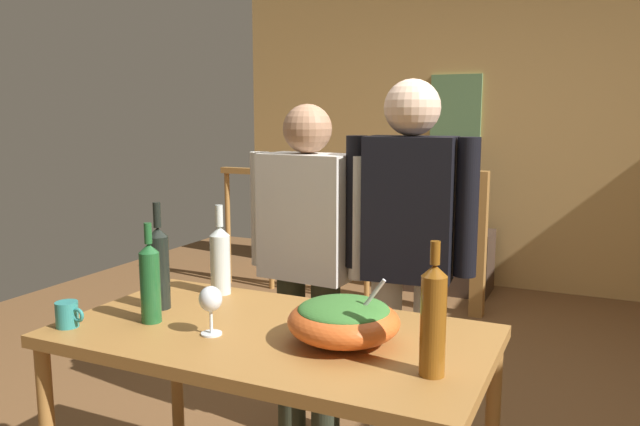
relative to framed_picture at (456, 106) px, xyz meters
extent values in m
cube|color=tan|center=(0.56, 0.06, -0.23)|extent=(5.17, 0.10, 2.65)
cube|color=#628F5C|center=(0.00, 0.00, 0.00)|extent=(0.44, 0.03, 0.54)
cylinder|color=#9E6B33|center=(-1.77, -0.88, -1.06)|extent=(0.04, 0.04, 0.98)
cylinder|color=#9E6B33|center=(-1.34, -0.88, -1.06)|extent=(0.04, 0.04, 0.98)
cylinder|color=#9E6B33|center=(-0.90, -0.88, -1.06)|extent=(0.04, 0.04, 0.98)
cylinder|color=#9E6B33|center=(-0.47, -0.88, -1.06)|extent=(0.04, 0.04, 0.98)
cylinder|color=#9E6B33|center=(-0.03, -0.88, -1.06)|extent=(0.04, 0.04, 0.98)
cylinder|color=#9E6B33|center=(0.40, -0.88, -1.06)|extent=(0.04, 0.04, 0.98)
cube|color=#9E6B33|center=(-0.69, -0.88, -0.55)|extent=(2.26, 0.07, 0.05)
cube|color=#9E6B33|center=(0.40, -0.88, -1.01)|extent=(0.10, 0.10, 1.08)
cube|color=#38281E|center=(-0.05, -0.29, -1.29)|extent=(0.90, 0.40, 0.52)
cube|color=black|center=(-0.05, -0.29, -1.02)|extent=(0.20, 0.12, 0.02)
cylinder|color=black|center=(-0.05, -0.29, -0.97)|extent=(0.03, 0.03, 0.08)
cube|color=black|center=(-0.05, -0.32, -0.75)|extent=(0.63, 0.06, 0.36)
cube|color=black|center=(-0.05, -0.35, -0.75)|extent=(0.58, 0.01, 0.33)
cube|color=#9E6B33|center=(0.27, -3.74, -0.77)|extent=(1.39, 0.75, 0.04)
cylinder|color=#9E6B33|center=(-0.38, -3.41, -1.17)|extent=(0.05, 0.05, 0.76)
ellipsoid|color=#DB5B23|center=(0.52, -3.74, -0.69)|extent=(0.34, 0.34, 0.13)
ellipsoid|color=#38702D|center=(0.52, -3.74, -0.65)|extent=(0.28, 0.28, 0.06)
cylinder|color=silver|center=(0.59, -3.74, -0.63)|extent=(0.13, 0.01, 0.18)
cylinder|color=silver|center=(0.12, -3.86, -0.75)|extent=(0.07, 0.07, 0.01)
cylinder|color=silver|center=(0.12, -3.86, -0.71)|extent=(0.01, 0.01, 0.08)
ellipsoid|color=silver|center=(0.12, -3.86, -0.64)|extent=(0.07, 0.07, 0.08)
cylinder|color=black|center=(-0.20, -3.71, -0.62)|extent=(0.07, 0.07, 0.26)
cone|color=black|center=(-0.20, -3.71, -0.47)|extent=(0.07, 0.07, 0.03)
cylinder|color=black|center=(-0.20, -3.71, -0.41)|extent=(0.03, 0.03, 0.09)
cylinder|color=#1E5628|center=(-0.13, -3.84, -0.63)|extent=(0.07, 0.07, 0.24)
cone|color=#1E5628|center=(-0.13, -3.84, -0.50)|extent=(0.07, 0.07, 0.03)
cylinder|color=#1E5628|center=(-0.13, -3.84, -0.45)|extent=(0.03, 0.03, 0.07)
cylinder|color=silver|center=(-0.11, -3.46, -0.64)|extent=(0.08, 0.08, 0.23)
cone|color=silver|center=(-0.11, -3.46, -0.51)|extent=(0.08, 0.08, 0.03)
cylinder|color=silver|center=(-0.11, -3.46, -0.45)|extent=(0.03, 0.03, 0.08)
cylinder|color=brown|center=(0.83, -3.86, -0.62)|extent=(0.07, 0.07, 0.27)
cone|color=brown|center=(0.83, -3.86, -0.47)|extent=(0.07, 0.07, 0.03)
cylinder|color=brown|center=(0.83, -3.86, -0.42)|extent=(0.03, 0.03, 0.06)
cylinder|color=teal|center=(-0.35, -3.99, -0.71)|extent=(0.07, 0.07, 0.08)
torus|color=teal|center=(-0.30, -3.99, -0.71)|extent=(0.05, 0.01, 0.05)
cylinder|color=#2D3323|center=(0.13, -3.01, -1.17)|extent=(0.13, 0.13, 0.77)
cylinder|color=#2D3323|center=(-0.05, -2.99, -1.17)|extent=(0.13, 0.13, 0.77)
cube|color=beige|center=(0.04, -3.00, -0.51)|extent=(0.42, 0.25, 0.55)
cylinder|color=beige|center=(0.29, -3.02, -0.49)|extent=(0.09, 0.09, 0.52)
cylinder|color=beige|center=(-0.21, -2.98, -0.49)|extent=(0.09, 0.09, 0.52)
sphere|color=#A37556|center=(0.04, -3.00, -0.13)|extent=(0.21, 0.21, 0.21)
cylinder|color=beige|center=(0.59, -2.99, -1.14)|extent=(0.13, 0.13, 0.82)
cylinder|color=beige|center=(0.41, -3.01, -1.14)|extent=(0.13, 0.13, 0.82)
cube|color=black|center=(0.50, -3.00, -0.44)|extent=(0.37, 0.25, 0.58)
cylinder|color=black|center=(0.73, -2.98, -0.43)|extent=(0.09, 0.09, 0.55)
cylinder|color=black|center=(0.28, -3.02, -0.43)|extent=(0.09, 0.09, 0.55)
sphere|color=beige|center=(0.50, -3.00, -0.04)|extent=(0.23, 0.23, 0.23)
camera|label=1|loc=(1.22, -5.41, -0.06)|focal=34.84mm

